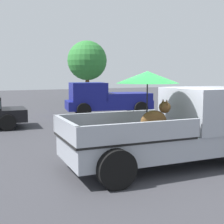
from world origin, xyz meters
The scene contains 4 objects.
ground_plane centered at (0.00, 0.00, 0.00)m, with size 80.00×80.00×0.00m, color #38383D.
pickup_truck_main centered at (0.45, -0.03, 0.99)m, with size 5.17×2.54×2.31m.
pickup_truck_red centered at (3.03, 9.59, 0.87)m, with size 5.07×2.93×1.80m.
tree_by_lot centered at (5.26, 17.52, 3.38)m, with size 3.22×3.22×5.01m.
Camera 1 is at (-4.55, -5.98, 2.23)m, focal length 49.14 mm.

